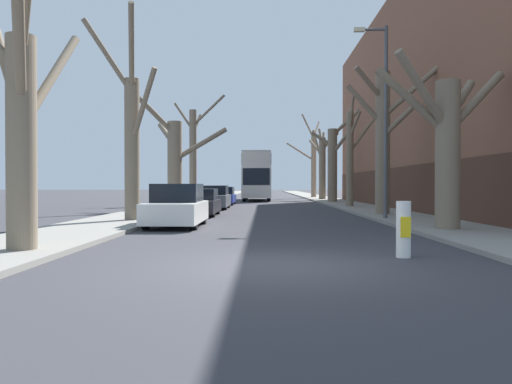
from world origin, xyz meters
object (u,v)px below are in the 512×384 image
(street_tree_right_0, at_px, (446,145))
(street_tree_right_3, at_px, (333,162))
(parked_car_3, at_px, (223,196))
(street_tree_right_5, at_px, (313,162))
(street_tree_left_3, at_px, (194,152))
(double_decker_bus, at_px, (257,174))
(parked_car_2, at_px, (214,198))
(parked_car_1, at_px, (200,203))
(street_tree_right_4, at_px, (322,164))
(street_tree_left_1, at_px, (131,137))
(street_tree_left_2, at_px, (175,160))
(lamp_post, at_px, (383,112))
(traffic_bollard, at_px, (403,229))
(street_tree_right_2, at_px, (351,154))
(street_tree_right_1, at_px, (384,137))
(parked_car_0, at_px, (177,207))
(street_tree_left_0, at_px, (21,117))

(street_tree_right_0, xyz_separation_m, street_tree_right_3, (0.02, 25.40, 0.64))
(parked_car_3, bearing_deg, street_tree_right_5, 66.07)
(street_tree_left_3, xyz_separation_m, street_tree_right_5, (10.94, 19.67, 0.20))
(street_tree_right_5, xyz_separation_m, double_decker_bus, (-6.28, -9.15, -1.60))
(street_tree_left_3, distance_m, parked_car_2, 7.76)
(street_tree_left_3, xyz_separation_m, parked_car_2, (2.21, -6.69, -3.26))
(parked_car_1, bearing_deg, street_tree_right_4, 70.66)
(street_tree_left_1, bearing_deg, parked_car_1, 66.31)
(parked_car_1, bearing_deg, double_decker_bus, 84.20)
(street_tree_left_1, distance_m, parked_car_2, 12.05)
(street_tree_left_1, height_order, street_tree_left_2, street_tree_left_1)
(street_tree_right_4, bearing_deg, street_tree_right_3, -90.35)
(lamp_post, xyz_separation_m, traffic_bollard, (-2.08, -10.44, -3.89))
(street_tree_left_3, relative_size, double_decker_bus, 0.77)
(street_tree_right_5, height_order, lamp_post, street_tree_right_5)
(street_tree_left_1, xyz_separation_m, street_tree_right_2, (10.75, 12.95, 0.13))
(parked_car_1, xyz_separation_m, parked_car_3, (-0.00, 13.57, 0.02))
(street_tree_right_5, bearing_deg, street_tree_left_1, -105.88)
(street_tree_right_1, height_order, street_tree_right_2, street_tree_right_2)
(parked_car_3, bearing_deg, street_tree_right_2, -31.53)
(parked_car_0, relative_size, lamp_post, 0.51)
(street_tree_left_3, bearing_deg, street_tree_left_0, -89.58)
(street_tree_left_0, height_order, street_tree_right_4, street_tree_right_4)
(street_tree_right_4, relative_size, parked_car_2, 1.58)
(street_tree_right_4, distance_m, parked_car_3, 14.86)
(street_tree_left_2, height_order, street_tree_right_4, street_tree_right_4)
(street_tree_left_1, bearing_deg, street_tree_right_5, 74.12)
(street_tree_right_1, height_order, street_tree_right_4, street_tree_right_4)
(street_tree_left_0, height_order, traffic_bollard, street_tree_left_0)
(street_tree_left_2, bearing_deg, lamp_post, -39.90)
(street_tree_right_2, bearing_deg, street_tree_left_3, 153.98)
(street_tree_left_2, distance_m, street_tree_right_5, 30.20)
(street_tree_left_2, xyz_separation_m, street_tree_right_0, (10.85, -13.42, -0.20))
(street_tree_right_1, bearing_deg, street_tree_left_0, -129.44)
(street_tree_right_0, relative_size, lamp_post, 0.68)
(street_tree_right_0, bearing_deg, street_tree_left_3, 116.58)
(street_tree_left_1, relative_size, street_tree_right_3, 1.00)
(street_tree_left_2, height_order, parked_car_0, street_tree_left_2)
(street_tree_right_0, height_order, traffic_bollard, street_tree_right_0)
(street_tree_right_0, bearing_deg, street_tree_right_3, 89.96)
(street_tree_left_0, height_order, street_tree_left_2, street_tree_left_2)
(street_tree_left_1, distance_m, street_tree_right_3, 24.29)
(street_tree_left_3, height_order, parked_car_0, street_tree_left_3)
(parked_car_3, bearing_deg, street_tree_right_4, 52.70)
(street_tree_left_1, height_order, street_tree_right_0, street_tree_left_1)
(street_tree_right_1, distance_m, parked_car_1, 9.24)
(street_tree_left_3, distance_m, parked_car_3, 3.98)
(street_tree_right_1, relative_size, street_tree_right_5, 0.73)
(street_tree_right_0, height_order, street_tree_right_1, street_tree_right_1)
(street_tree_right_2, height_order, parked_car_1, street_tree_right_2)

